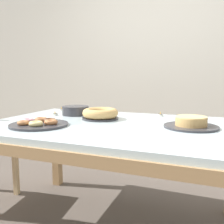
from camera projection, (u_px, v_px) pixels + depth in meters
name	position (u px, v px, depth m)	size (l,w,h in m)	color
wall_back	(164.00, 57.00, 3.25)	(8.00, 0.10, 2.60)	silver
dining_table	(112.00, 136.00, 1.62)	(1.64, 1.09, 0.73)	silver
cake_chocolate_round	(191.00, 123.00, 1.48)	(0.32, 0.32, 0.07)	#333338
cake_golden_bundt	(100.00, 114.00, 1.78)	(0.26, 0.26, 0.08)	#333338
pastry_platter	(39.00, 124.00, 1.54)	(0.36, 0.36, 0.04)	#333338
plate_stack	(76.00, 110.00, 1.98)	(0.21, 0.21, 0.07)	#333338
tealight_near_front	(55.00, 114.00, 1.95)	(0.04, 0.04, 0.04)	silver
tealight_right_edge	(62.00, 110.00, 2.23)	(0.04, 0.04, 0.04)	silver
tealight_centre	(160.00, 115.00, 1.92)	(0.04, 0.04, 0.04)	silver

